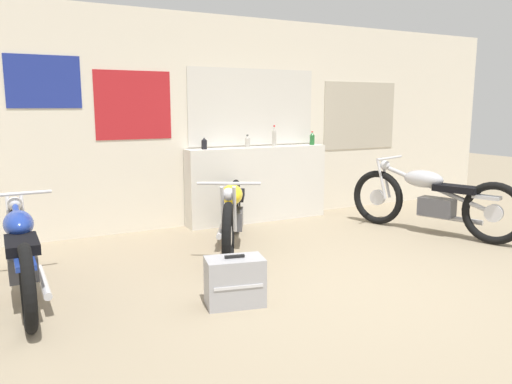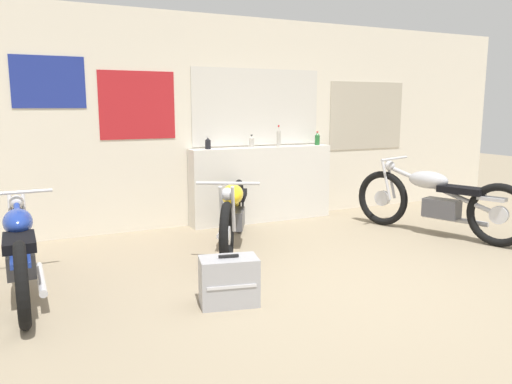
% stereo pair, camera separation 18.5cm
% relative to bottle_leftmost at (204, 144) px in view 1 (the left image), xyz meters
% --- Properties ---
extents(ground_plane, '(24.00, 24.00, 0.00)m').
position_rel_bottle_leftmost_xyz_m(ground_plane, '(0.28, -2.83, -1.12)').
color(ground_plane, gray).
extents(wall_back, '(10.00, 0.07, 2.80)m').
position_rel_bottle_leftmost_xyz_m(wall_back, '(0.31, 0.19, 0.29)').
color(wall_back, beige).
rests_on(wall_back, ground_plane).
extents(sill_counter, '(2.08, 0.28, 1.05)m').
position_rel_bottle_leftmost_xyz_m(sill_counter, '(0.80, 0.01, -0.60)').
color(sill_counter, silver).
rests_on(sill_counter, ground_plane).
extents(bottle_leftmost, '(0.07, 0.07, 0.17)m').
position_rel_bottle_leftmost_xyz_m(bottle_leftmost, '(0.00, 0.00, 0.00)').
color(bottle_leftmost, black).
rests_on(bottle_leftmost, sill_counter).
extents(bottle_left_center, '(0.07, 0.07, 0.18)m').
position_rel_bottle_leftmost_xyz_m(bottle_left_center, '(0.64, -0.00, 0.00)').
color(bottle_left_center, '#B7B2A8').
rests_on(bottle_left_center, sill_counter).
extents(bottle_center, '(0.06, 0.06, 0.30)m').
position_rel_bottle_leftmost_xyz_m(bottle_center, '(1.04, -0.03, 0.06)').
color(bottle_center, '#B7B2A8').
rests_on(bottle_center, sill_counter).
extents(bottle_right_center, '(0.07, 0.07, 0.20)m').
position_rel_bottle_leftmost_xyz_m(bottle_right_center, '(1.69, -0.02, 0.01)').
color(bottle_right_center, '#23662D').
rests_on(bottle_right_center, sill_counter).
extents(motorcycle_yellow, '(1.13, 1.96, 0.86)m').
position_rel_bottle_leftmost_xyz_m(motorcycle_yellow, '(-0.10, -1.09, -0.70)').
color(motorcycle_yellow, black).
rests_on(motorcycle_yellow, ground_plane).
extents(motorcycle_silver, '(0.93, 2.16, 0.94)m').
position_rel_bottle_leftmost_xyz_m(motorcycle_silver, '(2.43, -1.65, -0.68)').
color(motorcycle_silver, black).
rests_on(motorcycle_silver, ground_plane).
extents(motorcycle_blue, '(0.64, 2.07, 0.83)m').
position_rel_bottle_leftmost_xyz_m(motorcycle_blue, '(-2.31, -1.66, -0.72)').
color(motorcycle_blue, black).
rests_on(motorcycle_blue, ground_plane).
extents(hard_case_silver, '(0.52, 0.37, 0.42)m').
position_rel_bottle_leftmost_xyz_m(hard_case_silver, '(-0.79, -2.61, -0.92)').
color(hard_case_silver, '#9E9EA3').
rests_on(hard_case_silver, ground_plane).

